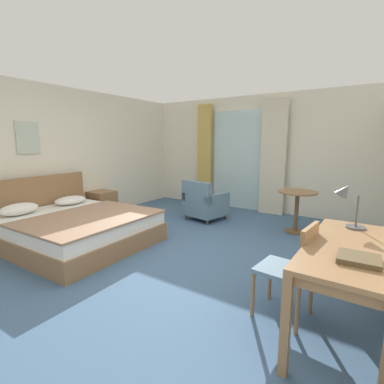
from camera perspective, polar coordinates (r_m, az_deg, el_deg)
name	(u,v)px	position (r m, az deg, el deg)	size (l,w,h in m)	color
ground	(169,256)	(4.19, -4.70, -12.69)	(5.90, 6.94, 0.10)	#426084
wall_back	(255,154)	(6.68, 12.53, 7.53)	(5.50, 0.12, 2.59)	silver
wall_left	(55,157)	(5.93, -25.97, 6.45)	(0.12, 6.54, 2.59)	silver
balcony_glass_door	(238,160)	(6.76, 9.33, 6.35)	(1.28, 0.02, 2.28)	silver
curtain_panel_left	(205,156)	(7.06, 2.59, 7.34)	(0.36, 0.10, 2.45)	tan
curtain_panel_right	(273,158)	(6.35, 16.10, 6.64)	(0.54, 0.10, 2.45)	beige
bed	(74,227)	(4.82, -22.81, -6.48)	(2.21, 1.92, 0.98)	olive
nightstand	(102,204)	(6.24, -17.68, -2.33)	(0.47, 0.47, 0.55)	olive
writing_desk	(350,256)	(2.59, 29.25, -11.23)	(0.64, 1.46, 0.78)	olive
desk_chair	(293,266)	(2.70, 19.71, -13.90)	(0.48, 0.45, 0.89)	slate
desk_lamp	(347,198)	(3.01, 28.89, -1.14)	(0.29, 0.17, 0.42)	#4C4C51
closed_book	(359,259)	(2.26, 30.65, -11.54)	(0.26, 0.24, 0.04)	brown
armchair_by_window	(204,204)	(5.72, 2.49, -2.35)	(0.81, 0.80, 0.81)	slate
round_cafe_table	(297,202)	(5.21, 20.47, -1.94)	(0.65, 0.65, 0.73)	olive
framed_picture	(28,138)	(5.61, -30.26, 9.48)	(0.03, 0.38, 0.54)	#B7C6B2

